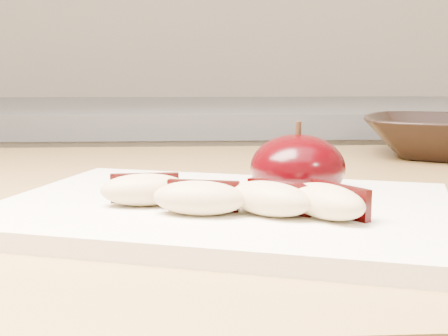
{
  "coord_description": "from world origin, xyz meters",
  "views": [
    {
      "loc": [
        0.07,
        -0.06,
        1.01
      ],
      "look_at": [
        0.09,
        0.39,
        0.94
      ],
      "focal_mm": 50.0,
      "sensor_mm": 36.0,
      "label": 1
    }
  ],
  "objects": [
    {
      "name": "apple_half",
      "position": [
        0.15,
        0.42,
        0.93
      ],
      "size": [
        0.08,
        0.08,
        0.06
      ],
      "rotation": [
        0.0,
        0.0,
        -0.07
      ],
      "color": "black",
      "rests_on": "cutting_board"
    },
    {
      "name": "apple_wedge_d",
      "position": [
        0.16,
        0.33,
        0.92
      ],
      "size": [
        0.06,
        0.07,
        0.02
      ],
      "rotation": [
        0.0,
        0.0,
        -0.99
      ],
      "color": "#CCB281",
      "rests_on": "cutting_board"
    },
    {
      "name": "apple_wedge_c",
      "position": [
        0.12,
        0.34,
        0.92
      ],
      "size": [
        0.07,
        0.06,
        0.02
      ],
      "rotation": [
        0.0,
        0.0,
        -0.71
      ],
      "color": "#CCB281",
      "rests_on": "cutting_board"
    },
    {
      "name": "bowl",
      "position": [
        0.39,
        0.7,
        0.93
      ],
      "size": [
        0.27,
        0.27,
        0.05
      ],
      "primitive_type": "imported",
      "rotation": [
        0.0,
        0.0,
        -0.36
      ],
      "color": "black",
      "rests_on": "island_counter"
    },
    {
      "name": "apple_wedge_a",
      "position": [
        0.04,
        0.38,
        0.92
      ],
      "size": [
        0.06,
        0.04,
        0.02
      ],
      "rotation": [
        0.0,
        0.0,
        0.07
      ],
      "color": "#CCB281",
      "rests_on": "cutting_board"
    },
    {
      "name": "cutting_board",
      "position": [
        0.09,
        0.39,
        0.91
      ],
      "size": [
        0.38,
        0.33,
        0.01
      ],
      "primitive_type": "cube",
      "rotation": [
        0.0,
        0.0,
        -0.32
      ],
      "color": "white",
      "rests_on": "island_counter"
    },
    {
      "name": "apple_wedge_b",
      "position": [
        0.07,
        0.35,
        0.92
      ],
      "size": [
        0.07,
        0.04,
        0.02
      ],
      "rotation": [
        0.0,
        0.0,
        -0.24
      ],
      "color": "#CCB281",
      "rests_on": "cutting_board"
    },
    {
      "name": "back_cabinet",
      "position": [
        0.0,
        1.2,
        0.47
      ],
      "size": [
        2.4,
        0.62,
        0.94
      ],
      "color": "silver",
      "rests_on": "ground"
    }
  ]
}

